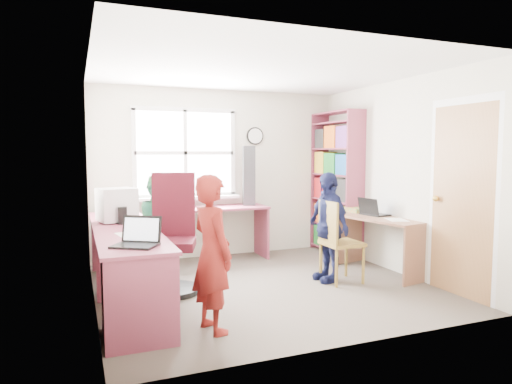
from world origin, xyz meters
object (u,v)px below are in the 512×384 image
swivel_chair (173,241)px  wooden_chair (337,238)px  laptop_right (372,211)px  l_desk (150,263)px  person_green (160,227)px  person_navy (328,227)px  bookshelf (336,187)px  potted_plant (178,197)px  laptop_left (138,239)px  right_desk (380,232)px  cd_tower (249,176)px  crt_monitor (117,205)px  person_red (212,253)px

swivel_chair → wooden_chair: 1.87m
swivel_chair → laptop_right: (2.58, -0.02, 0.20)m
l_desk → person_green: size_ratio=2.36×
person_navy → person_green: bearing=-115.9°
wooden_chair → person_green: (-1.87, 0.93, 0.11)m
bookshelf → potted_plant: 2.33m
laptop_right → laptop_left: bearing=100.0°
bookshelf → swivel_chair: bookshelf is taller
l_desk → right_desk: (2.90, 0.31, 0.05)m
right_desk → swivel_chair: 2.58m
swivel_chair → cd_tower: cd_tower is taller
person_green → person_navy: 1.99m
crt_monitor → laptop_left: size_ratio=1.01×
l_desk → laptop_right: size_ratio=7.89×
crt_monitor → potted_plant: (0.87, 0.96, -0.03)m
person_green → crt_monitor: bearing=118.5°
wooden_chair → person_red: person_red is taller
person_navy → potted_plant: bearing=-137.7°
bookshelf → crt_monitor: bearing=-167.9°
potted_plant → bookshelf: bearing=-6.9°
crt_monitor → laptop_right: (3.13, -0.29, -0.19)m
crt_monitor → person_red: (0.64, -1.52, -0.27)m
cd_tower → person_navy: (0.42, -1.50, -0.53)m
person_green → bookshelf: bearing=-81.3°
right_desk → crt_monitor: size_ratio=2.92×
laptop_left → right_desk: bearing=49.0°
crt_monitor → person_green: bearing=15.0°
bookshelf → crt_monitor: (-3.18, -0.68, -0.06)m
swivel_chair → person_green: size_ratio=1.02×
swivel_chair → cd_tower: size_ratio=1.51×
bookshelf → laptop_right: size_ratio=5.61×
swivel_chair → person_navy: bearing=9.4°
crt_monitor → laptop_left: 1.38m
l_desk → crt_monitor: bearing=105.9°
cd_tower → potted_plant: 1.06m
right_desk → person_navy: size_ratio=1.01×
l_desk → swivel_chair: (0.33, 0.52, 0.10)m
laptop_left → person_red: size_ratio=0.33×
wooden_chair → person_red: (-1.74, -0.86, 0.15)m
right_desk → swivel_chair: swivel_chair is taller
crt_monitor → l_desk: bearing=-87.5°
right_desk → potted_plant: (-2.25, 1.43, 0.40)m
bookshelf → cd_tower: bookshelf is taller
right_desk → cd_tower: size_ratio=1.52×
laptop_right → person_green: bearing=68.4°
cd_tower → person_navy: size_ratio=0.66×
right_desk → laptop_left: 3.22m
right_desk → crt_monitor: (-3.12, 0.47, 0.43)m
bookshelf → wooden_chair: bookshelf is taller
right_desk → cd_tower: (-1.23, 1.42, 0.67)m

